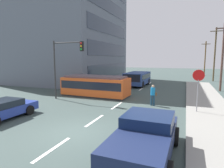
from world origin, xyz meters
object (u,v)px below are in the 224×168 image
object	(u,v)px
traffic_light_mast	(65,59)
utility_pole_mid	(223,56)
stop_sign	(198,82)
utility_pole_distant	(205,58)
pedestrian_crossing	(153,94)
city_bus	(137,78)
streetcar_tram	(95,86)
pickup_truck_parked	(145,137)
utility_pole_far	(215,54)
parked_sedan_near	(2,109)

from	to	relation	value
traffic_light_mast	utility_pole_mid	xyz separation A→B (m)	(13.98, 10.33, 0.29)
stop_sign	utility_pole_distant	world-z (taller)	utility_pole_distant
pedestrian_crossing	traffic_light_mast	world-z (taller)	traffic_light_mast
pedestrian_crossing	utility_pole_mid	world-z (taller)	utility_pole_mid
traffic_light_mast	utility_pole_mid	world-z (taller)	utility_pole_mid
city_bus	traffic_light_mast	xyz separation A→B (m)	(-3.94, -11.19, 2.69)
streetcar_tram	traffic_light_mast	xyz separation A→B (m)	(-1.76, -2.50, 2.69)
utility_pole_mid	utility_pole_distant	size ratio (longest dim) A/B	1.03
pedestrian_crossing	stop_sign	distance (m)	3.63
utility_pole_mid	pickup_truck_parked	bearing A→B (deg)	-105.85
streetcar_tram	traffic_light_mast	size ratio (longest dim) A/B	1.27
pedestrian_crossing	traffic_light_mast	xyz separation A→B (m)	(-7.79, -0.53, 2.81)
pedestrian_crossing	pickup_truck_parked	distance (m)	8.37
city_bus	utility_pole_far	xyz separation A→B (m)	(10.51, 9.73, 3.48)
streetcar_tram	utility_pole_far	world-z (taller)	utility_pole_far
city_bus	traffic_light_mast	distance (m)	12.16
pickup_truck_parked	utility_pole_mid	size ratio (longest dim) A/B	0.65
pickup_truck_parked	parked_sedan_near	bearing A→B (deg)	171.10
pickup_truck_parked	utility_pole_distant	bearing A→B (deg)	82.72
streetcar_tram	stop_sign	bearing A→B (deg)	-18.82
utility_pole_distant	stop_sign	bearing A→B (deg)	-95.18
utility_pole_far	city_bus	bearing A→B (deg)	-137.20
utility_pole_far	utility_pole_distant	bearing A→B (deg)	92.25
traffic_light_mast	pickup_truck_parked	bearing A→B (deg)	-41.33
streetcar_tram	utility_pole_far	xyz separation A→B (m)	(12.69, 18.42, 3.48)
stop_sign	city_bus	bearing A→B (deg)	120.75
pickup_truck_parked	city_bus	bearing A→B (deg)	104.48
pickup_truck_parked	utility_pole_far	world-z (taller)	utility_pole_far
traffic_light_mast	utility_pole_far	world-z (taller)	utility_pole_far
stop_sign	traffic_light_mast	world-z (taller)	traffic_light_mast
stop_sign	utility_pole_mid	world-z (taller)	utility_pole_mid
city_bus	stop_sign	world-z (taller)	stop_sign
pedestrian_crossing	utility_pole_far	bearing A→B (deg)	71.90
pickup_truck_parked	utility_pole_mid	bearing A→B (deg)	74.15
stop_sign	parked_sedan_near	bearing A→B (deg)	-153.59
city_bus	utility_pole_distant	distance (m)	23.81
utility_pole_distant	utility_pole_far	bearing A→B (deg)	-87.75
city_bus	pedestrian_crossing	size ratio (longest dim) A/B	3.33
city_bus	parked_sedan_near	size ratio (longest dim) A/B	1.30
traffic_light_mast	utility_pole_distant	bearing A→B (deg)	66.76
parked_sedan_near	stop_sign	size ratio (longest dim) A/B	1.48
city_bus	utility_pole_distant	bearing A→B (deg)	64.84
pedestrian_crossing	city_bus	bearing A→B (deg)	109.84
pedestrian_crossing	stop_sign	size ratio (longest dim) A/B	0.58
streetcar_tram	stop_sign	size ratio (longest dim) A/B	2.36
streetcar_tram	pickup_truck_parked	distance (m)	12.48
pickup_truck_parked	parked_sedan_near	distance (m)	9.39
pedestrian_crossing	parked_sedan_near	xyz separation A→B (m)	(-8.23, -6.85, -0.32)
parked_sedan_near	utility_pole_far	distance (m)	31.29
city_bus	utility_pole_far	distance (m)	14.74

